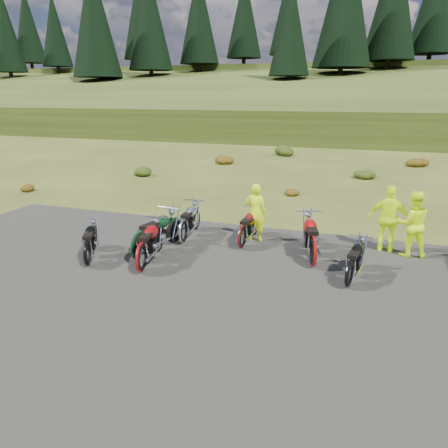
% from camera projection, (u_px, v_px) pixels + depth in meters
% --- Properties ---
extents(ground, '(300.00, 300.00, 0.00)m').
position_uv_depth(ground, '(234.00, 273.00, 11.06)').
color(ground, '#394316').
rests_on(ground, ground).
extents(gravel_pad, '(20.00, 12.00, 0.04)m').
position_uv_depth(gravel_pad, '(205.00, 308.00, 9.25)').
color(gravel_pad, black).
rests_on(gravel_pad, ground).
extents(hill_slope, '(300.00, 45.97, 9.37)m').
position_uv_depth(hill_slope, '(355.00, 129.00, 56.21)').
color(hill_slope, '#2C3913').
rests_on(hill_slope, ground).
extents(hill_plateau, '(300.00, 90.00, 9.17)m').
position_uv_depth(hill_plateau, '(370.00, 112.00, 110.39)').
color(hill_plateau, '#2C3913').
rests_on(hill_plateau, ground).
extents(conifer_10, '(7.04, 7.04, 18.00)m').
position_uv_depth(conifer_10, '(27.00, 26.00, 99.07)').
color(conifer_10, black).
rests_on(conifer_10, ground).
extents(conifer_12, '(6.16, 6.16, 16.00)m').
position_uv_depth(conifer_12, '(5.00, 32.00, 79.22)').
color(conifer_12, black).
rests_on(conifer_12, ground).
extents(conifer_13, '(5.72, 5.72, 15.00)m').
position_uv_depth(conifer_13, '(55.00, 30.00, 82.52)').
color(conifer_13, black).
rests_on(conifer_13, ground).
extents(conifer_14, '(5.28, 5.28, 14.00)m').
position_uv_depth(conifer_14, '(100.00, 29.00, 85.82)').
color(conifer_14, black).
rests_on(conifer_14, ground).
extents(conifer_15, '(7.92, 7.92, 20.00)m').
position_uv_depth(conifer_15, '(141.00, 12.00, 88.29)').
color(conifer_15, black).
rests_on(conifer_15, ground).
extents(conifer_16, '(7.48, 7.48, 19.00)m').
position_uv_depth(conifer_16, '(94.00, 17.00, 65.20)').
color(conifer_16, black).
rests_on(conifer_16, ground).
extents(conifer_17, '(7.04, 7.04, 18.00)m').
position_uv_depth(conifer_17, '(149.00, 16.00, 68.50)').
color(conifer_17, black).
rests_on(conifer_17, ground).
extents(conifer_18, '(6.60, 6.60, 17.00)m').
position_uv_depth(conifer_18, '(199.00, 16.00, 71.80)').
color(conifer_18, black).
rests_on(conifer_18, ground).
extents(conifer_19, '(6.16, 6.16, 16.00)m').
position_uv_depth(conifer_19, '(244.00, 15.00, 75.10)').
color(conifer_19, black).
rests_on(conifer_19, ground).
extents(conifer_20, '(5.72, 5.72, 15.00)m').
position_uv_depth(conifer_20, '(286.00, 17.00, 78.51)').
color(conifer_20, black).
rests_on(conifer_20, ground).
extents(conifer_21, '(5.28, 5.28, 14.00)m').
position_uv_depth(conifer_21, '(290.00, 26.00, 55.48)').
color(conifer_21, black).
rests_on(conifer_21, ground).
extents(shrub_0, '(0.77, 0.77, 0.45)m').
position_uv_depth(shrub_0, '(29.00, 186.00, 20.25)').
color(shrub_0, '#5B2F0B').
rests_on(shrub_0, ground).
extents(shrub_1, '(1.03, 1.03, 0.61)m').
position_uv_depth(shrub_1, '(142.00, 170.00, 24.08)').
color(shrub_1, '#20340D').
rests_on(shrub_1, ground).
extents(shrub_2, '(1.30, 1.30, 0.77)m').
position_uv_depth(shrub_2, '(223.00, 158.00, 27.92)').
color(shrub_2, '#5B2F0B').
rests_on(shrub_2, ground).
extents(shrub_3, '(1.56, 1.56, 0.92)m').
position_uv_depth(shrub_3, '(285.00, 149.00, 31.76)').
color(shrub_3, '#20340D').
rests_on(shrub_3, ground).
extents(shrub_4, '(0.77, 0.77, 0.45)m').
position_uv_depth(shrub_4, '(290.00, 190.00, 19.43)').
color(shrub_4, '#5B2F0B').
rests_on(shrub_4, ground).
extents(shrub_5, '(1.03, 1.03, 0.61)m').
position_uv_depth(shrub_5, '(364.00, 173.00, 23.27)').
color(shrub_5, '#20340D').
rests_on(shrub_5, ground).
extents(shrub_6, '(1.30, 1.30, 0.77)m').
position_uv_depth(shrub_6, '(416.00, 160.00, 27.10)').
color(shrub_6, '#5B2F0B').
rests_on(shrub_6, ground).
extents(motorcycle_0, '(1.44, 2.02, 1.02)m').
position_uv_depth(motorcycle_0, '(88.00, 266.00, 11.47)').
color(motorcycle_0, black).
rests_on(motorcycle_0, ground).
extents(motorcycle_1, '(1.13, 2.27, 1.14)m').
position_uv_depth(motorcycle_1, '(142.00, 272.00, 11.09)').
color(motorcycle_1, maroon).
rests_on(motorcycle_1, ground).
extents(motorcycle_2, '(1.15, 2.42, 1.22)m').
position_uv_depth(motorcycle_2, '(142.00, 261.00, 11.85)').
color(motorcycle_2, black).
rests_on(motorcycle_2, ground).
extents(motorcycle_3, '(0.93, 2.15, 1.09)m').
position_uv_depth(motorcycle_3, '(184.00, 244.00, 13.23)').
color(motorcycle_3, '#B7B7BC').
rests_on(motorcycle_3, ground).
extents(motorcycle_4, '(0.69, 1.97, 1.02)m').
position_uv_depth(motorcycle_4, '(242.00, 249.00, 12.78)').
color(motorcycle_4, '#560E11').
rests_on(motorcycle_4, ground).
extents(motorcycle_5, '(0.91, 1.94, 0.98)m').
position_uv_depth(motorcycle_5, '(348.00, 288.00, 10.23)').
color(motorcycle_5, black).
rests_on(motorcycle_5, ground).
extents(motorcycle_6, '(1.33, 2.39, 1.19)m').
position_uv_depth(motorcycle_6, '(312.00, 267.00, 11.46)').
color(motorcycle_6, '#9F0E0B').
rests_on(motorcycle_6, ground).
extents(person_middle, '(0.65, 0.44, 1.77)m').
position_uv_depth(person_middle, '(256.00, 213.00, 13.24)').
color(person_middle, '#D3F30C').
rests_on(person_middle, ground).
extents(person_right_a, '(1.03, 0.88, 1.84)m').
position_uv_depth(person_right_a, '(412.00, 225.00, 11.92)').
color(person_right_a, '#D3F30C').
rests_on(person_right_a, ground).
extents(person_right_b, '(1.15, 0.53, 1.91)m').
position_uv_depth(person_right_b, '(389.00, 220.00, 12.27)').
color(person_right_b, '#D3F30C').
rests_on(person_right_b, ground).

